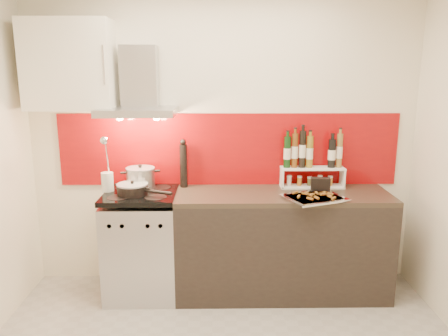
{
  "coord_description": "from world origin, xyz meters",
  "views": [
    {
      "loc": [
        -0.05,
        -2.43,
        1.92
      ],
      "look_at": [
        0.0,
        0.95,
        1.15
      ],
      "focal_mm": 35.0,
      "sensor_mm": 36.0,
      "label": 1
    }
  ],
  "objects_px": {
    "pepper_mill": "(183,164)",
    "baking_tray": "(314,198)",
    "range_stove": "(143,245)",
    "saute_pan": "(133,189)",
    "stock_pot": "(141,178)",
    "counter": "(281,243)"
  },
  "relations": [
    {
      "from": "saute_pan",
      "to": "pepper_mill",
      "type": "distance_m",
      "value": 0.5
    },
    {
      "from": "range_stove",
      "to": "saute_pan",
      "type": "distance_m",
      "value": 0.52
    },
    {
      "from": "saute_pan",
      "to": "pepper_mill",
      "type": "bearing_deg",
      "value": 34.64
    },
    {
      "from": "pepper_mill",
      "to": "baking_tray",
      "type": "height_order",
      "value": "pepper_mill"
    },
    {
      "from": "stock_pot",
      "to": "counter",
      "type": "bearing_deg",
      "value": -6.03
    },
    {
      "from": "stock_pot",
      "to": "saute_pan",
      "type": "xyz_separation_m",
      "value": [
        -0.03,
        -0.2,
        -0.05
      ]
    },
    {
      "from": "counter",
      "to": "pepper_mill",
      "type": "height_order",
      "value": "pepper_mill"
    },
    {
      "from": "range_stove",
      "to": "counter",
      "type": "xyz_separation_m",
      "value": [
        1.2,
        0.0,
        0.01
      ]
    },
    {
      "from": "range_stove",
      "to": "stock_pot",
      "type": "distance_m",
      "value": 0.58
    },
    {
      "from": "pepper_mill",
      "to": "baking_tray",
      "type": "xyz_separation_m",
      "value": [
        1.07,
        -0.4,
        -0.19
      ]
    },
    {
      "from": "pepper_mill",
      "to": "stock_pot",
      "type": "bearing_deg",
      "value": -168.32
    },
    {
      "from": "range_stove",
      "to": "saute_pan",
      "type": "xyz_separation_m",
      "value": [
        -0.04,
        -0.06,
        0.51
      ]
    },
    {
      "from": "range_stove",
      "to": "pepper_mill",
      "type": "distance_m",
      "value": 0.78
    },
    {
      "from": "saute_pan",
      "to": "range_stove",
      "type": "bearing_deg",
      "value": 55.23
    },
    {
      "from": "counter",
      "to": "saute_pan",
      "type": "xyz_separation_m",
      "value": [
        -1.24,
        -0.07,
        0.51
      ]
    },
    {
      "from": "pepper_mill",
      "to": "baking_tray",
      "type": "bearing_deg",
      "value": -20.38
    },
    {
      "from": "baking_tray",
      "to": "pepper_mill",
      "type": "bearing_deg",
      "value": 159.62
    },
    {
      "from": "stock_pot",
      "to": "pepper_mill",
      "type": "xyz_separation_m",
      "value": [
        0.37,
        0.08,
        0.11
      ]
    },
    {
      "from": "counter",
      "to": "saute_pan",
      "type": "distance_m",
      "value": 1.34
    },
    {
      "from": "counter",
      "to": "baking_tray",
      "type": "distance_m",
      "value": 0.55
    },
    {
      "from": "stock_pot",
      "to": "pepper_mill",
      "type": "relative_size",
      "value": 0.58
    },
    {
      "from": "counter",
      "to": "baking_tray",
      "type": "height_order",
      "value": "baking_tray"
    }
  ]
}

